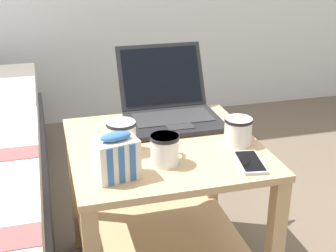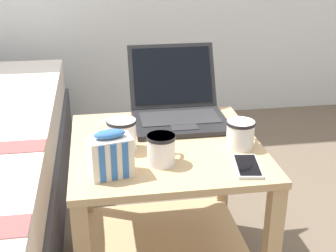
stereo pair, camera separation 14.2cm
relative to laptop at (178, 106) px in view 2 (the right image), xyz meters
name	(u,v)px [view 2 (the right image)]	position (x,y,z in m)	size (l,w,h in m)	color
bedside_table	(166,195)	(-0.08, -0.21, -0.24)	(0.60, 0.60, 0.53)	tan
laptop	(178,106)	(0.00, 0.00, 0.00)	(0.32, 0.36, 0.24)	black
mug_front_left	(162,148)	(-0.11, -0.34, 0.00)	(0.09, 0.12, 0.09)	white
mug_front_right	(241,132)	(0.15, -0.26, 0.00)	(0.09, 0.12, 0.09)	white
mug_mid_center	(121,133)	(-0.22, -0.22, 0.01)	(0.12, 0.10, 0.10)	white
snack_bag	(111,155)	(-0.26, -0.39, 0.01)	(0.13, 0.09, 0.14)	silver
cell_phone	(247,166)	(0.13, -0.41, -0.04)	(0.09, 0.15, 0.01)	#B7BABC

